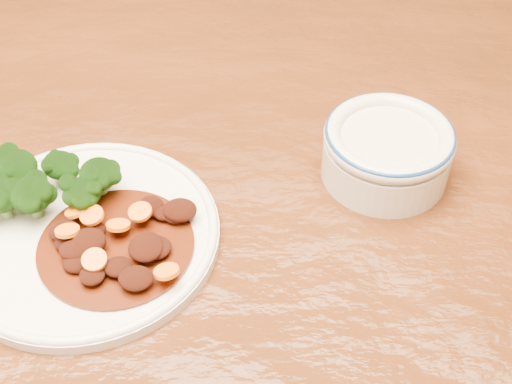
{
  "coord_description": "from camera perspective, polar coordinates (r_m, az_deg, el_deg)",
  "views": [
    {
      "loc": [
        0.13,
        -0.42,
        1.22
      ],
      "look_at": [
        0.12,
        0.03,
        0.77
      ],
      "focal_mm": 50.0,
      "sensor_mm": 36.0,
      "label": 1
    }
  ],
  "objects": [
    {
      "name": "dining_table",
      "position": [
        0.7,
        -9.94,
        -7.46
      ],
      "size": [
        1.52,
        0.93,
        0.75
      ],
      "rotation": [
        0.0,
        0.0,
        0.02
      ],
      "color": "#4E240D",
      "rests_on": "ground"
    },
    {
      "name": "dinner_plate",
      "position": [
        0.64,
        -13.46,
        -3.3
      ],
      "size": [
        0.23,
        0.23,
        0.01
      ],
      "rotation": [
        0.0,
        0.0,
        0.26
      ],
      "color": "white",
      "rests_on": "dining_table"
    },
    {
      "name": "broccoli_florets",
      "position": [
        0.65,
        -16.52,
        0.75
      ],
      "size": [
        0.11,
        0.07,
        0.04
      ],
      "color": "#638C48",
      "rests_on": "dinner_plate"
    },
    {
      "name": "mince_stew",
      "position": [
        0.61,
        -10.9,
        -4.0
      ],
      "size": [
        0.13,
        0.13,
        0.02
      ],
      "color": "#441607",
      "rests_on": "dinner_plate"
    },
    {
      "name": "dip_bowl",
      "position": [
        0.67,
        10.45,
        3.34
      ],
      "size": [
        0.12,
        0.12,
        0.05
      ],
      "rotation": [
        0.0,
        0.0,
        -0.11
      ],
      "color": "beige",
      "rests_on": "dining_table"
    }
  ]
}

